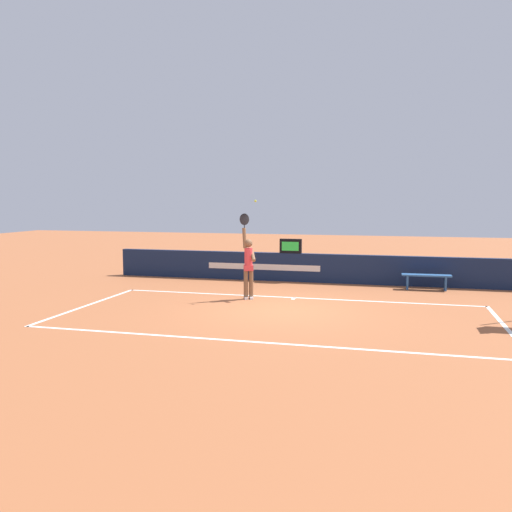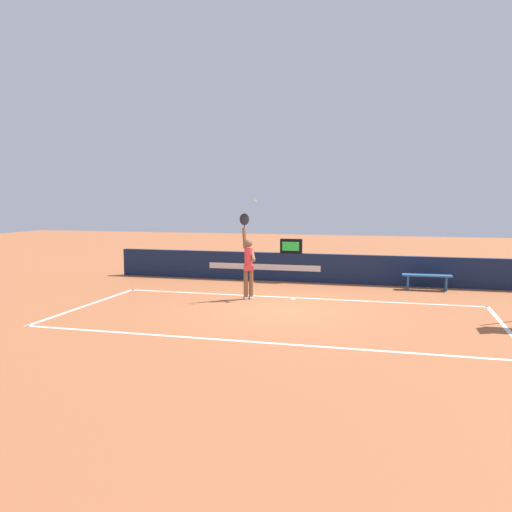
% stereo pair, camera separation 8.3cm
% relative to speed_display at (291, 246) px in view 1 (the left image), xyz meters
% --- Properties ---
extents(ground_plane, '(60.00, 60.00, 0.00)m').
position_rel_speed_display_xyz_m(ground_plane, '(0.71, -4.85, -1.27)').
color(ground_plane, '#A55B35').
extents(court_lines, '(10.84, 5.18, 0.00)m').
position_rel_speed_display_xyz_m(court_lines, '(0.71, -5.62, -1.27)').
color(court_lines, white).
rests_on(court_lines, ground).
extents(back_wall, '(14.57, 0.23, 1.02)m').
position_rel_speed_display_xyz_m(back_wall, '(0.71, 0.00, -0.76)').
color(back_wall, '#142242').
rests_on(back_wall, ground).
extents(speed_display, '(0.78, 0.19, 0.51)m').
position_rel_speed_display_xyz_m(speed_display, '(0.00, 0.00, 0.00)').
color(speed_display, black).
rests_on(speed_display, back_wall).
extents(tennis_player, '(0.52, 0.51, 2.52)m').
position_rel_speed_display_xyz_m(tennis_player, '(-0.58, -3.63, -0.22)').
color(tennis_player, brown).
rests_on(tennis_player, ground).
extents(tennis_ball, '(0.07, 0.07, 0.07)m').
position_rel_speed_display_xyz_m(tennis_ball, '(-0.36, -3.63, 1.61)').
color(tennis_ball, '#C6E237').
extents(courtside_bench_near, '(1.56, 0.39, 0.50)m').
position_rel_speed_display_xyz_m(courtside_bench_near, '(4.61, -0.67, -0.89)').
color(courtside_bench_near, '#295793').
rests_on(courtside_bench_near, ground).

